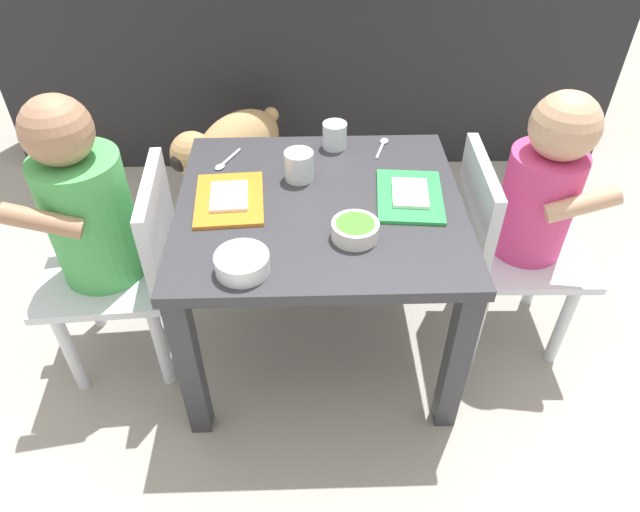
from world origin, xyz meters
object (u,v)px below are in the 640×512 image
food_tray_right (410,195)px  spoon_by_left_tray (226,162)px  seated_child_right (533,200)px  water_cup_right (335,137)px  cereal_bowl_right_side (355,230)px  dog (232,147)px  seated_child_left (95,217)px  food_tray_left (229,199)px  dining_table (320,229)px  veggie_bowl_far (242,262)px  water_cup_left (299,167)px  spoon_by_right_tray (382,146)px

food_tray_right → spoon_by_left_tray: 0.43m
seated_child_right → water_cup_right: 0.47m
cereal_bowl_right_side → dog: bearing=114.2°
seated_child_left → food_tray_left: 0.27m
seated_child_left → dog: seated_child_left is taller
dining_table → food_tray_right: size_ratio=2.98×
seated_child_right → veggie_bowl_far: (-0.60, -0.23, 0.04)m
seated_child_right → cereal_bowl_right_side: size_ratio=7.11×
seated_child_left → food_tray_left: (0.27, 0.04, 0.01)m
water_cup_left → dining_table: bearing=-64.9°
water_cup_left → veggie_bowl_far: (-0.10, -0.30, -0.01)m
food_tray_left → water_cup_right: 0.32m
water_cup_right → cereal_bowl_right_side: 0.34m
seated_child_right → spoon_by_left_tray: bearing=168.0°
food_tray_left → food_tray_right: (0.38, 0.00, -0.00)m
dining_table → food_tray_left: 0.20m
dining_table → food_tray_left: size_ratio=3.03×
food_tray_left → water_cup_left: bearing=29.2°
water_cup_right → seated_child_left: bearing=-153.2°
veggie_bowl_far → spoon_by_left_tray: 0.37m
seated_child_right → spoon_by_right_tray: size_ratio=6.66×
seated_child_right → cereal_bowl_right_side: bearing=-160.9°
seated_child_left → water_cup_right: 0.56m
water_cup_left → cereal_bowl_right_side: 0.24m
veggie_bowl_far → cereal_bowl_right_side: 0.23m
food_tray_right → spoon_by_right_tray: food_tray_right is taller
dog → food_tray_left: 0.62m
spoon_by_right_tray → food_tray_left: bearing=-148.4°
seated_child_left → seated_child_right: size_ratio=1.04×
dog → water_cup_right: bearing=-51.0°
seated_child_left → spoon_by_left_tray: size_ratio=7.24×
dining_table → water_cup_right: bearing=79.7°
dog → water_cup_right: (0.30, -0.37, 0.24)m
dining_table → seated_child_right: (0.46, 0.02, 0.05)m
food_tray_right → water_cup_left: size_ratio=3.09×
water_cup_right → cereal_bowl_right_side: size_ratio=0.66×
spoon_by_left_tray → seated_child_right: bearing=-12.0°
dog → spoon_by_left_tray: bearing=-84.1°
water_cup_right → water_cup_left: bearing=-122.1°
water_cup_left → veggie_bowl_far: size_ratio=0.65×
veggie_bowl_far → spoon_by_right_tray: size_ratio=1.01×
water_cup_left → veggie_bowl_far: water_cup_left is taller
water_cup_right → spoon_by_left_tray: size_ratio=0.65×
dog → food_tray_left: (0.07, -0.58, 0.22)m
dining_table → dog: size_ratio=1.57×
spoon_by_right_tray → spoon_by_left_tray: bearing=-170.7°
food_tray_right → cereal_bowl_right_side: cereal_bowl_right_side is taller
food_tray_right → water_cup_right: (-0.15, 0.22, 0.02)m
seated_child_left → seated_child_right: seated_child_left is taller
dining_table → dog: (-0.26, 0.59, -0.14)m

